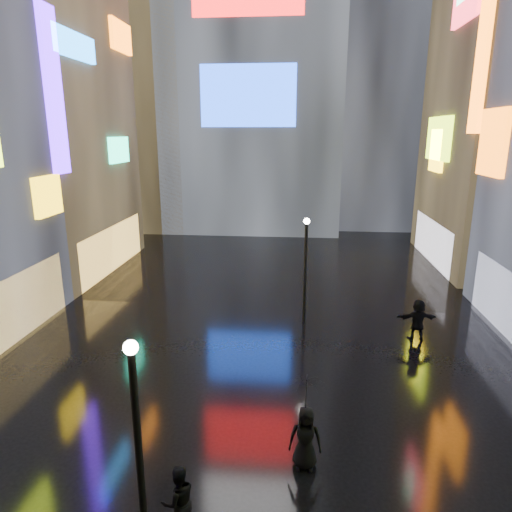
# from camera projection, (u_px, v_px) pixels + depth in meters

# --- Properties ---
(ground) EXTENTS (140.00, 140.00, 0.00)m
(ground) POSITION_uv_depth(u_px,v_px,m) (270.00, 307.00, 24.52)
(ground) COLOR black
(ground) RESTS_ON ground
(building_left_far) EXTENTS (10.28, 12.00, 22.00)m
(building_left_far) POSITION_uv_depth(u_px,v_px,m) (26.00, 101.00, 28.84)
(building_left_far) COLOR black
(building_left_far) RESTS_ON ground
(tower_flank_right) EXTENTS (12.00, 12.00, 34.00)m
(tower_flank_right) POSITION_uv_depth(u_px,v_px,m) (381.00, 48.00, 44.22)
(tower_flank_right) COLOR black
(tower_flank_right) RESTS_ON ground
(tower_flank_left) EXTENTS (10.00, 10.00, 26.00)m
(tower_flank_left) POSITION_uv_depth(u_px,v_px,m) (140.00, 90.00, 43.50)
(tower_flank_left) COLOR black
(tower_flank_left) RESTS_ON ground
(lamp_near) EXTENTS (0.30, 0.30, 5.20)m
(lamp_near) POSITION_uv_depth(u_px,v_px,m) (138.00, 441.00, 9.36)
(lamp_near) COLOR black
(lamp_near) RESTS_ON ground
(lamp_far) EXTENTS (0.30, 0.30, 5.20)m
(lamp_far) POSITION_uv_depth(u_px,v_px,m) (305.00, 264.00, 21.88)
(lamp_far) COLOR black
(lamp_far) RESTS_ON ground
(pedestrian_1) EXTENTS (1.06, 0.99, 1.74)m
(pedestrian_1) POSITION_uv_depth(u_px,v_px,m) (179.00, 500.00, 10.51)
(pedestrian_1) COLOR black
(pedestrian_1) RESTS_ON ground
(pedestrian_4) EXTENTS (0.93, 0.63, 1.86)m
(pedestrian_4) POSITION_uv_depth(u_px,v_px,m) (305.00, 438.00, 12.57)
(pedestrian_4) COLOR black
(pedestrian_4) RESTS_ON ground
(pedestrian_5) EXTENTS (1.81, 0.72, 1.91)m
(pedestrian_5) POSITION_uv_depth(u_px,v_px,m) (418.00, 320.00, 20.41)
(pedestrian_5) COLOR black
(pedestrian_5) RESTS_ON ground
(umbrella_2) EXTENTS (1.41, 1.41, 0.91)m
(umbrella_2) POSITION_uv_depth(u_px,v_px,m) (307.00, 394.00, 12.20)
(umbrella_2) COLOR black
(umbrella_2) RESTS_ON pedestrian_4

